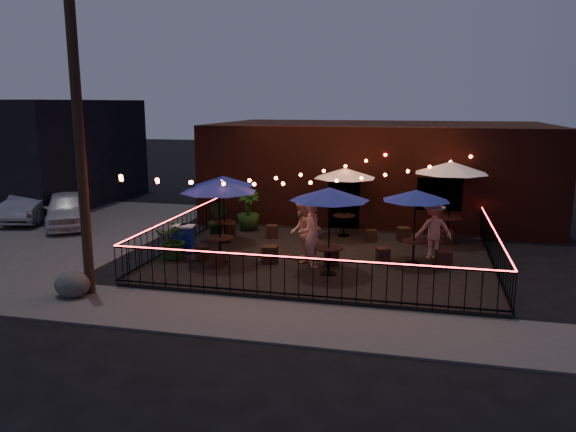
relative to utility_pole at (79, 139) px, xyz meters
name	(u,v)px	position (x,y,z in m)	size (l,w,h in m)	color
ground	(314,279)	(5.40, 2.60, -4.00)	(110.00, 110.00, 0.00)	black
patio	(326,258)	(5.40, 4.60, -3.92)	(10.00, 8.00, 0.15)	black
sidewalk	(287,321)	(5.40, -0.65, -3.98)	(18.00, 2.50, 0.05)	#464340
parking_lot	(37,227)	(-6.60, 6.60, -3.99)	(11.00, 12.00, 0.02)	#464340
brick_building	(379,169)	(6.40, 12.59, -2.00)	(14.00, 8.00, 4.00)	#34160E
utility_pole	(79,139)	(0.00, 0.00, 0.00)	(0.26, 0.26, 8.00)	#321E14
fence_front	(299,278)	(5.40, 0.60, -3.34)	(10.00, 0.04, 1.04)	black
fence_left	(178,231)	(0.40, 4.60, -3.34)	(0.04, 8.00, 1.04)	black
fence_right	(494,249)	(10.40, 4.60, -3.34)	(0.04, 8.00, 1.04)	black
festoon_lights	(293,181)	(4.39, 4.30, -1.48)	(10.02, 8.72, 1.32)	red
cafe_table_0	(219,187)	(2.45, 3.06, -1.54)	(2.77, 2.77, 2.53)	black
cafe_table_1	(223,182)	(1.70, 5.54, -1.75)	(2.22, 2.22, 2.30)	black
cafe_table_2	(330,195)	(5.80, 2.72, -1.60)	(2.72, 2.72, 2.46)	black
cafe_table_3	(345,174)	(5.58, 7.39, -1.60)	(2.93, 2.93, 2.47)	black
cafe_table_4	(416,196)	(8.10, 4.39, -1.82)	(2.52, 2.52, 2.23)	black
cafe_table_5	(451,169)	(9.20, 7.40, -1.31)	(3.29, 3.29, 2.78)	black
bistro_chair_0	(203,253)	(1.77, 3.34, -3.65)	(0.34, 0.34, 0.40)	black
bistro_chair_1	(218,260)	(2.54, 2.65, -3.64)	(0.35, 0.35, 0.41)	black
bistro_chair_2	(230,230)	(1.60, 6.36, -3.62)	(0.39, 0.39, 0.46)	black
bistro_chair_3	(272,231)	(3.13, 6.52, -3.62)	(0.38, 0.38, 0.45)	black
bistro_chair_4	(270,254)	(3.90, 3.41, -3.59)	(0.44, 0.44, 0.52)	black
bistro_chair_5	(331,256)	(5.72, 3.69, -3.60)	(0.42, 0.42, 0.50)	black
bistro_chair_6	(313,233)	(4.58, 6.73, -3.65)	(0.35, 0.35, 0.41)	black
bistro_chair_7	(371,236)	(6.62, 6.80, -3.65)	(0.34, 0.34, 0.41)	black
bistro_chair_8	(383,255)	(7.20, 4.26, -3.63)	(0.38, 0.38, 0.44)	black
bistro_chair_9	(443,259)	(8.97, 4.16, -3.61)	(0.41, 0.41, 0.49)	black
bistro_chair_10	(404,234)	(7.72, 7.13, -3.61)	(0.40, 0.40, 0.48)	black
bistro_chair_11	(446,237)	(9.14, 7.06, -3.61)	(0.40, 0.40, 0.47)	black
patron_a	(313,234)	(5.22, 3.40, -2.87)	(0.71, 0.47, 1.96)	tan
patron_b	(302,231)	(4.80, 3.77, -2.91)	(0.92, 0.71, 1.88)	tan
patron_c	(433,230)	(8.66, 5.05, -2.94)	(1.18, 0.68, 1.83)	tan
potted_shrub_a	(175,239)	(0.95, 3.17, -3.23)	(1.12, 0.97, 1.24)	#193C0E
potted_shrub_b	(218,220)	(1.32, 5.91, -3.17)	(0.75, 0.60, 1.36)	#183910
potted_shrub_c	(248,210)	(1.93, 7.54, -3.10)	(0.84, 0.84, 1.49)	#13380B
cooler	(184,239)	(0.90, 3.93, -3.40)	(0.73, 0.57, 0.88)	#1228A6
boulder	(72,285)	(-0.29, -0.33, -3.65)	(0.90, 0.77, 0.71)	#474742
car_white	(67,209)	(-5.48, 7.03, -3.30)	(1.65, 4.10, 1.40)	silver
car_silver	(36,203)	(-7.57, 7.90, -3.28)	(1.53, 4.39, 1.45)	gray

